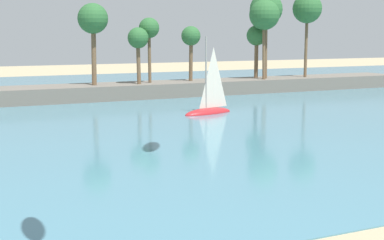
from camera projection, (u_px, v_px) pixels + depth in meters
The scene contains 3 objects.
sea at pixel (21, 107), 57.49m from camera, with size 220.00×87.04×0.06m, color teal.
palm_headland at pixel (60, 73), 62.02m from camera, with size 106.66×6.31×13.27m.
sailboat_mid_bay at pixel (209, 106), 52.86m from camera, with size 5.79×2.91×8.05m.
Camera 1 is at (-6.77, -7.82, 7.78)m, focal length 50.45 mm.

